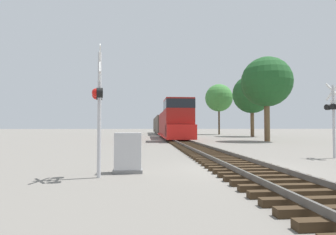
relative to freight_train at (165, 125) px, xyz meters
name	(u,v)px	position (x,y,z in m)	size (l,w,h in m)	color
ground_plane	(241,169)	(0.00, -38.49, -1.99)	(400.00, 400.00, 0.00)	slate
rail_track_bed	(241,165)	(0.00, -38.49, -1.85)	(2.60, 160.00, 0.31)	#382819
freight_train	(165,125)	(0.00, 0.00, 0.00)	(3.01, 47.81, 4.60)	maroon
crossing_signal_near	(99,100)	(-5.02, -39.72, 0.41)	(0.47, 1.02, 4.08)	#B7B7BC
crossing_signal_far	(334,111)	(5.96, -35.56, 0.41)	(0.44, 1.01, 3.86)	#B7B7BC
relay_cabinet	(128,153)	(-4.15, -38.90, -1.31)	(1.00, 0.61, 1.37)	slate
tree_far_right	(266,82)	(9.68, -20.46, 4.50)	(5.47, 5.47, 9.27)	brown
tree_mid_background	(252,94)	(13.86, -6.56, 4.96)	(6.29, 6.29, 10.12)	brown
tree_deep_background	(219,98)	(11.70, 5.34, 5.64)	(5.71, 5.71, 10.51)	#473521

